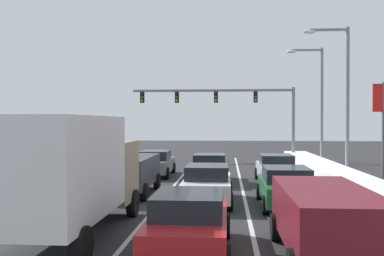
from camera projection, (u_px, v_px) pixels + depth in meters
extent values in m
plane|color=#28282B|center=(203.00, 201.00, 18.19)|extent=(120.00, 120.00, 0.00)
cube|color=silver|center=(242.00, 189.00, 21.52)|extent=(0.14, 38.22, 0.01)
cube|color=silver|center=(172.00, 188.00, 21.78)|extent=(0.14, 38.22, 0.01)
cube|color=white|center=(356.00, 184.00, 21.10)|extent=(1.89, 38.22, 0.63)
cube|color=white|center=(65.00, 181.00, 22.19)|extent=(1.38, 38.22, 0.55)
cube|color=maroon|center=(325.00, 216.00, 10.38)|extent=(1.95, 4.90, 1.25)
cube|color=black|center=(355.00, 228.00, 7.98)|extent=(1.56, 0.06, 0.55)
cube|color=red|center=(310.00, 248.00, 8.05)|extent=(0.20, 0.08, 0.28)
cylinder|color=black|center=(276.00, 227.00, 12.16)|extent=(0.25, 0.74, 0.74)
cylinder|color=black|center=(348.00, 228.00, 12.01)|extent=(0.25, 0.74, 0.74)
cube|color=#1E5633|center=(286.00, 190.00, 17.04)|extent=(1.82, 4.50, 0.70)
cube|color=black|center=(286.00, 175.00, 16.88)|extent=(1.64, 2.20, 0.55)
cube|color=red|center=(273.00, 196.00, 14.90)|extent=(0.24, 0.08, 0.14)
cube|color=red|center=(316.00, 197.00, 14.79)|extent=(0.24, 0.08, 0.14)
cylinder|color=black|center=(259.00, 191.00, 18.66)|extent=(0.22, 0.66, 0.66)
cylinder|color=black|center=(303.00, 192.00, 18.52)|extent=(0.22, 0.66, 0.66)
cylinder|color=black|center=(265.00, 205.00, 15.57)|extent=(0.22, 0.66, 0.66)
cylinder|color=black|center=(318.00, 206.00, 15.43)|extent=(0.22, 0.66, 0.66)
cube|color=#B7BABF|center=(276.00, 171.00, 23.66)|extent=(1.82, 4.50, 0.70)
cube|color=black|center=(276.00, 160.00, 23.50)|extent=(1.64, 2.20, 0.55)
cube|color=red|center=(266.00, 173.00, 21.52)|extent=(0.24, 0.08, 0.14)
cube|color=red|center=(295.00, 174.00, 21.41)|extent=(0.24, 0.08, 0.14)
cylinder|color=black|center=(257.00, 173.00, 25.28)|extent=(0.22, 0.66, 0.66)
cylinder|color=black|center=(289.00, 174.00, 25.14)|extent=(0.22, 0.66, 0.66)
cylinder|color=black|center=(261.00, 180.00, 22.19)|extent=(0.22, 0.66, 0.66)
cylinder|color=black|center=(298.00, 181.00, 22.05)|extent=(0.22, 0.66, 0.66)
cube|color=maroon|center=(189.00, 228.00, 10.93)|extent=(1.82, 4.50, 0.70)
cube|color=black|center=(189.00, 204.00, 10.77)|extent=(1.64, 2.20, 0.55)
cube|color=red|center=(144.00, 247.00, 8.79)|extent=(0.24, 0.08, 0.14)
cube|color=red|center=(215.00, 249.00, 8.68)|extent=(0.24, 0.08, 0.14)
cylinder|color=black|center=(162.00, 225.00, 12.55)|extent=(0.22, 0.66, 0.66)
cylinder|color=black|center=(226.00, 226.00, 12.41)|extent=(0.22, 0.66, 0.66)
cube|color=silver|center=(207.00, 187.00, 17.87)|extent=(1.82, 4.50, 0.70)
cube|color=black|center=(207.00, 172.00, 17.71)|extent=(1.64, 2.20, 0.55)
cube|color=red|center=(185.00, 192.00, 15.73)|extent=(0.24, 0.08, 0.14)
cube|color=red|center=(224.00, 193.00, 15.62)|extent=(0.24, 0.08, 0.14)
cylinder|color=black|center=(188.00, 188.00, 19.48)|extent=(0.22, 0.66, 0.66)
cylinder|color=black|center=(230.00, 189.00, 19.35)|extent=(0.22, 0.66, 0.66)
cylinder|color=black|center=(181.00, 201.00, 16.39)|extent=(0.22, 0.66, 0.66)
cylinder|color=black|center=(230.00, 202.00, 16.25)|extent=(0.22, 0.66, 0.66)
cube|color=black|center=(210.00, 170.00, 24.08)|extent=(1.82, 4.50, 0.70)
cube|color=black|center=(210.00, 159.00, 23.92)|extent=(1.64, 2.20, 0.55)
cube|color=red|center=(194.00, 172.00, 21.94)|extent=(0.24, 0.08, 0.14)
cube|color=red|center=(222.00, 173.00, 21.83)|extent=(0.24, 0.08, 0.14)
cylinder|color=black|center=(195.00, 172.00, 25.70)|extent=(0.22, 0.66, 0.66)
cylinder|color=black|center=(227.00, 173.00, 25.56)|extent=(0.22, 0.66, 0.66)
cylinder|color=black|center=(191.00, 179.00, 22.61)|extent=(0.22, 0.66, 0.66)
cylinder|color=black|center=(226.00, 180.00, 22.47)|extent=(0.22, 0.66, 0.66)
cube|color=#937F60|center=(98.00, 171.00, 15.04)|extent=(2.35, 2.20, 2.00)
cube|color=silver|center=(57.00, 167.00, 11.45)|extent=(2.35, 5.00, 2.60)
cylinder|color=black|center=(68.00, 202.00, 15.44)|extent=(0.28, 0.92, 0.92)
cylinder|color=black|center=(133.00, 203.00, 15.27)|extent=(0.28, 0.92, 0.92)
cylinder|color=black|center=(81.00, 247.00, 9.88)|extent=(0.28, 0.92, 0.92)
cube|color=#38383D|center=(130.00, 171.00, 19.99)|extent=(1.95, 4.90, 1.25)
cube|color=black|center=(117.00, 170.00, 17.59)|extent=(1.56, 0.06, 0.55)
cube|color=red|center=(97.00, 180.00, 17.66)|extent=(0.20, 0.08, 0.28)
cube|color=red|center=(136.00, 180.00, 17.54)|extent=(0.20, 0.08, 0.28)
cylinder|color=black|center=(118.00, 181.00, 21.77)|extent=(0.25, 0.74, 0.74)
cylinder|color=black|center=(157.00, 181.00, 21.62)|extent=(0.25, 0.74, 0.74)
cylinder|color=black|center=(98.00, 191.00, 18.38)|extent=(0.25, 0.74, 0.74)
cylinder|color=black|center=(144.00, 192.00, 18.23)|extent=(0.25, 0.74, 0.74)
cube|color=slate|center=(156.00, 165.00, 26.90)|extent=(1.82, 4.50, 0.70)
cube|color=black|center=(155.00, 155.00, 26.74)|extent=(1.64, 2.20, 0.55)
cube|color=red|center=(137.00, 167.00, 24.76)|extent=(0.24, 0.08, 0.14)
cube|color=red|center=(162.00, 167.00, 24.65)|extent=(0.24, 0.08, 0.14)
cylinder|color=black|center=(146.00, 167.00, 28.52)|extent=(0.22, 0.66, 0.66)
cylinder|color=black|center=(173.00, 168.00, 28.38)|extent=(0.22, 0.66, 0.66)
cylinder|color=black|center=(136.00, 173.00, 25.43)|extent=(0.22, 0.66, 0.66)
cylinder|color=black|center=(167.00, 173.00, 25.29)|extent=(0.22, 0.66, 0.66)
cylinder|color=slate|center=(293.00, 123.00, 38.41)|extent=(0.28, 0.28, 6.20)
cube|color=slate|center=(212.00, 91.00, 38.92)|extent=(13.86, 0.20, 0.20)
cube|color=black|center=(256.00, 97.00, 38.63)|extent=(0.34, 0.34, 0.95)
sphere|color=#4C0A0A|center=(256.00, 94.00, 38.44)|extent=(0.22, 0.22, 0.22)
sphere|color=#593F0C|center=(256.00, 97.00, 38.45)|extent=(0.22, 0.22, 0.22)
sphere|color=green|center=(256.00, 100.00, 38.45)|extent=(0.22, 0.22, 0.22)
cube|color=black|center=(216.00, 97.00, 38.90)|extent=(0.34, 0.34, 0.95)
sphere|color=#4C0A0A|center=(216.00, 94.00, 38.71)|extent=(0.22, 0.22, 0.22)
sphere|color=#593F0C|center=(216.00, 97.00, 38.71)|extent=(0.22, 0.22, 0.22)
sphere|color=green|center=(216.00, 100.00, 38.71)|extent=(0.22, 0.22, 0.22)
cube|color=black|center=(177.00, 97.00, 39.16)|extent=(0.34, 0.34, 0.95)
sphere|color=#4C0A0A|center=(177.00, 94.00, 38.97)|extent=(0.22, 0.22, 0.22)
sphere|color=#593F0C|center=(177.00, 97.00, 38.98)|extent=(0.22, 0.22, 0.22)
sphere|color=green|center=(177.00, 100.00, 38.98)|extent=(0.22, 0.22, 0.22)
cube|color=black|center=(142.00, 97.00, 39.40)|extent=(0.34, 0.34, 0.95)
sphere|color=#4C0A0A|center=(142.00, 94.00, 39.21)|extent=(0.22, 0.22, 0.22)
sphere|color=#593F0C|center=(142.00, 97.00, 39.22)|extent=(0.22, 0.22, 0.22)
sphere|color=green|center=(142.00, 101.00, 39.22)|extent=(0.22, 0.22, 0.22)
cylinder|color=gray|center=(347.00, 102.00, 26.17)|extent=(0.22, 0.22, 8.74)
cube|color=gray|center=(328.00, 30.00, 26.20)|extent=(2.20, 0.14, 0.14)
ellipsoid|color=#EAE5C6|center=(309.00, 32.00, 26.29)|extent=(0.70, 0.36, 0.24)
cylinder|color=gray|center=(322.00, 107.00, 33.10)|extent=(0.22, 0.22, 8.68)
cube|color=gray|center=(307.00, 50.00, 33.13)|extent=(2.20, 0.14, 0.14)
ellipsoid|color=#EAE5C6|center=(292.00, 52.00, 33.22)|extent=(0.70, 0.36, 0.24)
cylinder|color=#59595B|center=(383.00, 130.00, 25.72)|extent=(0.16, 0.16, 5.50)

